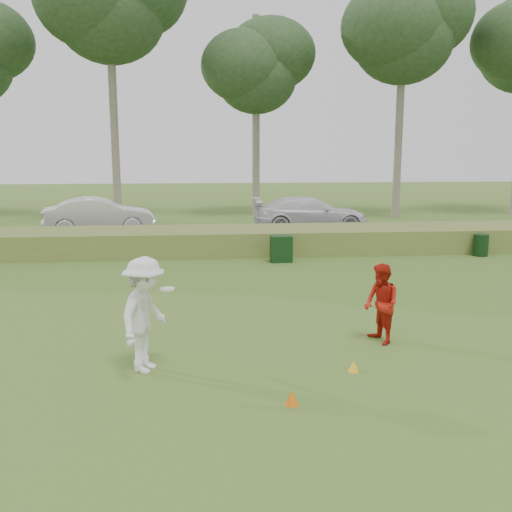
{
  "coord_description": "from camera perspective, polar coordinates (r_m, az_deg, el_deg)",
  "views": [
    {
      "loc": [
        -1.34,
        -9.78,
        3.86
      ],
      "look_at": [
        0.0,
        4.0,
        1.3
      ],
      "focal_mm": 40.0,
      "sensor_mm": 36.0,
      "label": 1
    }
  ],
  "objects": [
    {
      "name": "tree_3",
      "position": [
        34.0,
        -14.5,
        23.32
      ],
      "size": [
        7.8,
        7.8,
        15.5
      ],
      "color": "gray",
      "rests_on": "ground"
    },
    {
      "name": "tree_5",
      "position": [
        34.85,
        14.53,
        21.1
      ],
      "size": [
        7.28,
        7.28,
        14.0
      ],
      "color": "gray",
      "rests_on": "ground"
    },
    {
      "name": "player_red",
      "position": [
        11.82,
        12.42,
        -4.7
      ],
      "size": [
        0.79,
        0.92,
        1.63
      ],
      "primitive_type": "imported",
      "rotation": [
        0.0,
        0.0,
        -1.32
      ],
      "color": "red",
      "rests_on": "ground"
    },
    {
      "name": "cone_yellow",
      "position": [
        10.43,
        9.74,
        -10.78
      ],
      "size": [
        0.19,
        0.19,
        0.21
      ],
      "primitive_type": "cone",
      "color": "yellow",
      "rests_on": "ground"
    },
    {
      "name": "tree_4",
      "position": [
        34.76,
        -0.0,
        18.31
      ],
      "size": [
        6.24,
        6.24,
        11.5
      ],
      "color": "gray",
      "rests_on": "ground"
    },
    {
      "name": "trash_bin",
      "position": [
        22.78,
        21.56,
        1.01
      ],
      "size": [
        0.69,
        0.69,
        0.81
      ],
      "primitive_type": "cylinder",
      "rotation": [
        0.0,
        0.0,
        0.34
      ],
      "color": "black",
      "rests_on": "ground"
    },
    {
      "name": "player_white",
      "position": [
        10.24,
        -11.06,
        -5.79
      ],
      "size": [
        1.21,
        1.52,
        2.06
      ],
      "rotation": [
        0.0,
        0.0,
        1.18
      ],
      "color": "white",
      "rests_on": "ground"
    },
    {
      "name": "reed_strip",
      "position": [
        22.08,
        -2.02,
        1.59
      ],
      "size": [
        80.0,
        3.0,
        0.9
      ],
      "primitive_type": "cube",
      "color": "#5A6F2C",
      "rests_on": "ground"
    },
    {
      "name": "utility_cabinet",
      "position": [
        20.03,
        2.54,
        0.7
      ],
      "size": [
        0.77,
        0.51,
        0.93
      ],
      "primitive_type": "cube",
      "rotation": [
        0.0,
        0.0,
        0.06
      ],
      "color": "black",
      "rests_on": "ground"
    },
    {
      "name": "park_road",
      "position": [
        27.08,
        -2.67,
        2.34
      ],
      "size": [
        80.0,
        6.0,
        0.06
      ],
      "primitive_type": "cube",
      "color": "#2D2D2D",
      "rests_on": "ground"
    },
    {
      "name": "ground",
      "position": [
        10.6,
        2.14,
        -10.89
      ],
      "size": [
        120.0,
        120.0,
        0.0
      ],
      "primitive_type": "plane",
      "color": "#3C6220",
      "rests_on": "ground"
    },
    {
      "name": "car_mid",
      "position": [
        27.63,
        -15.37,
        3.94
      ],
      "size": [
        5.26,
        2.54,
        1.66
      ],
      "primitive_type": "imported",
      "rotation": [
        0.0,
        0.0,
        1.73
      ],
      "color": "white",
      "rests_on": "park_road"
    },
    {
      "name": "car_right",
      "position": [
        27.82,
        5.46,
        4.25
      ],
      "size": [
        5.59,
        2.36,
        1.61
      ],
      "primitive_type": "imported",
      "rotation": [
        0.0,
        0.0,
        1.55
      ],
      "color": "silver",
      "rests_on": "park_road"
    },
    {
      "name": "cone_orange",
      "position": [
        9.06,
        3.59,
        -13.95
      ],
      "size": [
        0.22,
        0.22,
        0.24
      ],
      "primitive_type": "cone",
      "color": "orange",
      "rests_on": "ground"
    }
  ]
}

